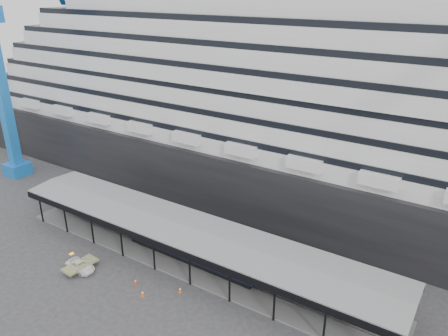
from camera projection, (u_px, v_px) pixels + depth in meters
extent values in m
plane|color=#343437|center=(168.00, 280.00, 55.08)|extent=(200.00, 200.00, 0.00)
cube|color=black|center=(281.00, 163.00, 77.92)|extent=(130.00, 30.00, 10.00)
cube|color=slate|center=(191.00, 260.00, 58.91)|extent=(56.00, 8.00, 0.24)
cube|color=slate|center=(188.00, 262.00, 58.29)|extent=(54.00, 0.08, 0.10)
cube|color=slate|center=(194.00, 257.00, 59.40)|extent=(54.00, 0.08, 0.10)
cube|color=black|center=(168.00, 249.00, 53.73)|extent=(56.00, 0.18, 0.90)
cube|color=black|center=(210.00, 218.00, 60.70)|extent=(56.00, 0.18, 0.90)
cube|color=slate|center=(190.00, 228.00, 56.93)|extent=(56.00, 9.00, 0.24)
cube|color=blue|center=(18.00, 169.00, 85.27)|extent=(4.00, 4.00, 2.40)
cube|color=blue|center=(3.00, 97.00, 79.74)|extent=(1.80, 1.80, 26.00)
cylinder|color=black|center=(112.00, 51.00, 77.28)|extent=(0.12, 0.12, 47.21)
imported|color=white|center=(80.00, 266.00, 56.89)|extent=(4.54, 2.38, 1.22)
cube|color=black|center=(191.00, 257.00, 58.75)|extent=(19.72, 2.48, 0.66)
cube|color=black|center=(191.00, 252.00, 58.42)|extent=(20.66, 2.86, 1.03)
cube|color=beige|center=(191.00, 245.00, 57.98)|extent=(20.66, 2.90, 1.22)
cube|color=black|center=(190.00, 240.00, 57.67)|extent=(20.66, 2.86, 0.38)
cube|color=#FA5E0D|center=(143.00, 296.00, 52.32)|extent=(0.47, 0.47, 0.03)
cone|color=#FA5E0D|center=(143.00, 293.00, 52.16)|extent=(0.40, 0.40, 0.79)
cylinder|color=white|center=(142.00, 293.00, 52.13)|extent=(0.25, 0.25, 0.15)
cube|color=red|center=(136.00, 284.00, 54.43)|extent=(0.47, 0.47, 0.03)
cone|color=red|center=(135.00, 281.00, 54.29)|extent=(0.39, 0.39, 0.74)
cylinder|color=white|center=(135.00, 281.00, 54.26)|extent=(0.24, 0.24, 0.14)
cube|color=orange|center=(180.00, 292.00, 52.96)|extent=(0.50, 0.50, 0.03)
cone|color=orange|center=(180.00, 290.00, 52.82)|extent=(0.42, 0.42, 0.73)
cylinder|color=white|center=(180.00, 289.00, 52.79)|extent=(0.23, 0.23, 0.14)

